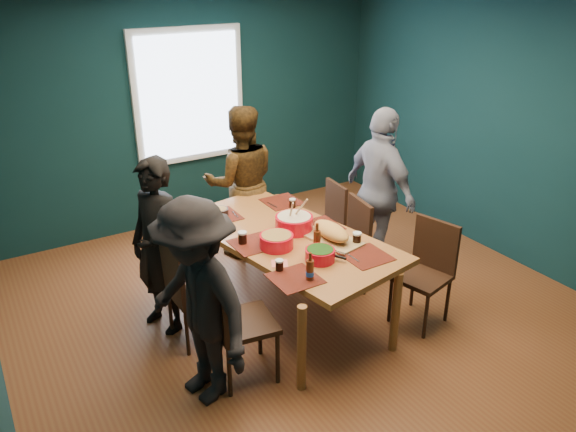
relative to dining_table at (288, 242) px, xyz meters
name	(u,v)px	position (x,y,z in m)	size (l,w,h in m)	color
room	(287,163)	(0.12, 0.21, 0.66)	(5.01, 5.01, 2.71)	brown
dining_table	(288,242)	(0.00, 0.00, 0.00)	(1.39, 2.22, 0.78)	#A66D31
chair_left_far	(178,252)	(-0.80, 0.58, -0.14)	(0.49, 0.49, 0.98)	#311B10
chair_left_mid	(186,284)	(-0.95, 0.05, -0.16)	(0.43, 0.43, 0.95)	#311B10
chair_left_near	(232,315)	(-0.83, -0.57, -0.14)	(0.50, 0.50, 0.99)	#311B10
chair_right_far	(328,217)	(0.88, 0.64, -0.20)	(0.42, 0.42, 0.87)	#311B10
chair_right_mid	(350,239)	(0.73, 0.05, -0.17)	(0.48, 0.48, 0.93)	#311B10
chair_right_near	(428,264)	(1.00, -0.73, -0.16)	(0.52, 0.52, 0.94)	#311B10
person_far_left	(158,247)	(-1.05, 0.38, 0.07)	(0.57, 0.37, 1.56)	black
person_back	(241,182)	(0.19, 1.27, 0.12)	(0.81, 0.63, 1.66)	black
person_right	(380,191)	(1.24, 0.25, 0.15)	(1.00, 0.42, 1.71)	silver
person_near_left	(198,303)	(-1.10, -0.61, 0.08)	(1.02, 0.59, 1.58)	black
bowl_salad	(276,241)	(-0.20, -0.15, 0.14)	(0.29, 0.29, 0.12)	red
bowl_dumpling	(294,222)	(0.10, 0.05, 0.15)	(0.34, 0.34, 0.31)	red
bowl_herbs	(320,254)	(-0.02, -0.53, 0.13)	(0.24, 0.24, 0.11)	red
cutting_board	(331,233)	(0.27, -0.28, 0.14)	(0.39, 0.69, 0.15)	tan
small_bowl	(220,211)	(-0.32, 0.70, 0.11)	(0.16, 0.16, 0.07)	black
beer_bottle_a	(310,270)	(-0.25, -0.74, 0.16)	(0.06, 0.06, 0.23)	#4B1E0D
beer_bottle_b	(317,240)	(0.07, -0.36, 0.17)	(0.06, 0.06, 0.24)	#4B1E0D
cola_glass_a	(279,265)	(-0.38, -0.50, 0.12)	(0.07, 0.07, 0.09)	black
cola_glass_b	(357,238)	(0.41, -0.45, 0.13)	(0.08, 0.08, 0.11)	black
cola_glass_c	(292,203)	(0.36, 0.50, 0.12)	(0.06, 0.06, 0.09)	black
cola_glass_d	(242,237)	(-0.41, 0.06, 0.13)	(0.08, 0.08, 0.11)	black
napkin_a	(317,222)	(0.37, 0.09, 0.08)	(0.14, 0.14, 0.00)	#E56B60
napkin_b	(280,263)	(-0.32, -0.41, 0.08)	(0.13, 0.13, 0.00)	#E56B60
napkin_c	(374,260)	(0.35, -0.75, 0.08)	(0.13, 0.13, 0.00)	#E56B60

